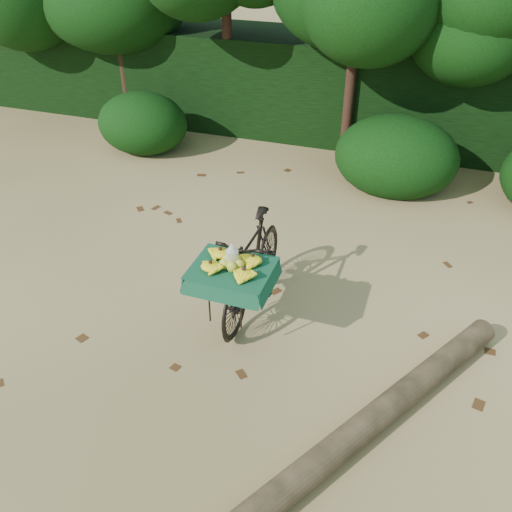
% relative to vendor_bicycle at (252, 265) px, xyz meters
% --- Properties ---
extents(ground, '(80.00, 80.00, 0.00)m').
position_rel_vendor_bicycle_xyz_m(ground, '(-0.40, -0.65, -0.56)').
color(ground, tan).
rests_on(ground, ground).
extents(vendor_bicycle, '(0.79, 1.84, 1.10)m').
position_rel_vendor_bicycle_xyz_m(vendor_bicycle, '(0.00, 0.00, 0.00)').
color(vendor_bicycle, black).
rests_on(vendor_bicycle, ground).
extents(fallen_log, '(1.96, 3.10, 0.25)m').
position_rel_vendor_bicycle_xyz_m(fallen_log, '(1.62, -1.21, -0.44)').
color(fallen_log, brown).
rests_on(fallen_log, ground).
extents(hedge_backdrop, '(26.00, 1.80, 1.80)m').
position_rel_vendor_bicycle_xyz_m(hedge_backdrop, '(-0.40, 5.65, 0.34)').
color(hedge_backdrop, black).
rests_on(hedge_backdrop, ground).
extents(tree_row, '(14.50, 2.00, 4.00)m').
position_rel_vendor_bicycle_xyz_m(tree_row, '(-1.05, 4.85, 1.44)').
color(tree_row, black).
rests_on(tree_row, ground).
extents(bush_clumps, '(8.80, 1.70, 0.90)m').
position_rel_vendor_bicycle_xyz_m(bush_clumps, '(0.10, 3.65, -0.11)').
color(bush_clumps, black).
rests_on(bush_clumps, ground).
extents(leaf_litter, '(7.00, 7.30, 0.01)m').
position_rel_vendor_bicycle_xyz_m(leaf_litter, '(-0.40, 0.00, -0.56)').
color(leaf_litter, '#432712').
rests_on(leaf_litter, ground).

